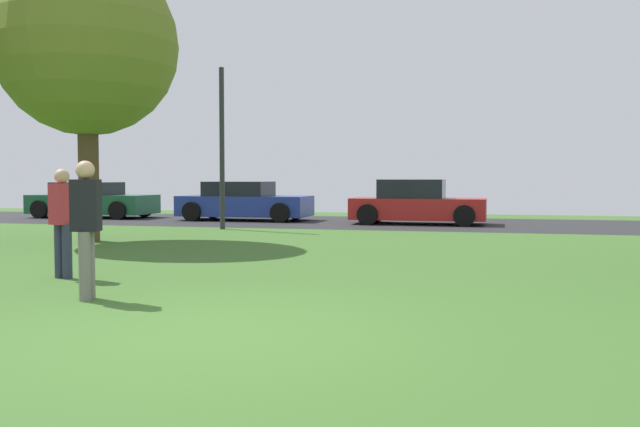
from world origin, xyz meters
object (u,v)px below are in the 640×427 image
object	(u,v)px
parked_car_green	(92,201)
street_lamp_post	(222,149)
person_walking	(63,219)
oak_tree_right	(86,45)
parked_car_blue	(244,202)
person_catcher	(86,223)
parked_car_red	(417,204)

from	to	relation	value
parked_car_green	street_lamp_post	distance (m)	8.05
person_walking	parked_car_green	world-z (taller)	person_walking
oak_tree_right	parked_car_blue	xyz separation A→B (m)	(0.67, 8.12, -3.81)
street_lamp_post	parked_car_green	bearing A→B (deg)	148.74
person_walking	parked_car_green	xyz separation A→B (m)	(-8.15, 13.52, -0.27)
oak_tree_right	person_walking	size ratio (longest dim) A/B	4.11
oak_tree_right	parked_car_blue	distance (m)	8.99
oak_tree_right	person_walking	world-z (taller)	oak_tree_right
person_catcher	parked_car_red	world-z (taller)	person_catcher
parked_car_red	street_lamp_post	distance (m)	6.33
person_catcher	parked_car_red	distance (m)	14.59
parked_car_red	person_catcher	bearing A→B (deg)	-98.96
parked_car_green	street_lamp_post	world-z (taller)	street_lamp_post
street_lamp_post	person_walking	bearing A→B (deg)	-81.46
oak_tree_right	street_lamp_post	xyz separation A→B (m)	(1.52, 4.19, -2.16)
person_catcher	parked_car_blue	xyz separation A→B (m)	(-3.61, 14.86, -0.30)
person_catcher	parked_car_green	xyz separation A→B (m)	(-9.49, 15.01, -0.32)
oak_tree_right	person_walking	xyz separation A→B (m)	(2.94, -5.25, -3.55)
person_walking	parked_car_red	bearing A→B (deg)	-0.78
person_catcher	street_lamp_post	xyz separation A→B (m)	(-2.76, 10.92, 1.34)
parked_car_blue	person_walking	bearing A→B (deg)	-80.39
person_catcher	parked_car_blue	size ratio (longest dim) A/B	0.38
person_catcher	street_lamp_post	world-z (taller)	street_lamp_post
oak_tree_right	parked_car_red	bearing A→B (deg)	49.48
parked_car_blue	parked_car_red	size ratio (longest dim) A/B	1.06
parked_car_blue	parked_car_red	world-z (taller)	parked_car_red
person_catcher	parked_car_red	xyz separation A→B (m)	(2.27, 14.41, -0.28)
parked_car_green	oak_tree_right	bearing A→B (deg)	-57.80
person_catcher	person_walking	world-z (taller)	person_catcher
parked_car_green	parked_car_blue	distance (m)	5.89
parked_car_green	parked_car_blue	xyz separation A→B (m)	(5.88, -0.15, 0.01)
oak_tree_right	person_catcher	bearing A→B (deg)	-57.54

